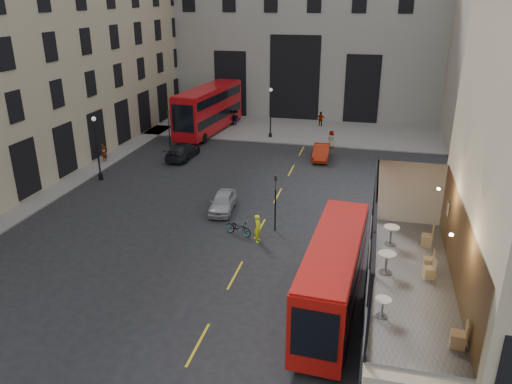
% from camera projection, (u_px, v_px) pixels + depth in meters
% --- Properties ---
extents(ground, '(140.00, 140.00, 0.00)m').
position_uv_depth(ground, '(242.00, 352.00, 21.50)').
color(ground, black).
rests_on(ground, ground).
extents(host_frontage, '(3.00, 11.00, 4.50)m').
position_uv_depth(host_frontage, '(404.00, 331.00, 19.26)').
color(host_frontage, tan).
rests_on(host_frontage, ground).
extents(cafe_floor, '(3.00, 10.00, 0.10)m').
position_uv_depth(cafe_floor, '(411.00, 279.00, 18.41)').
color(cafe_floor, slate).
rests_on(cafe_floor, host_frontage).
extents(gateway, '(35.00, 10.60, 18.00)m').
position_uv_depth(gateway, '(302.00, 37.00, 62.50)').
color(gateway, gray).
rests_on(gateway, ground).
extents(pavement_far, '(40.00, 12.00, 0.12)m').
position_uv_depth(pavement_far, '(278.00, 128.00, 57.13)').
color(pavement_far, slate).
rests_on(pavement_far, ground).
extents(traffic_light_near, '(0.16, 0.20, 3.80)m').
position_uv_depth(traffic_light_near, '(275.00, 196.00, 31.67)').
color(traffic_light_near, black).
rests_on(traffic_light_near, ground).
extents(traffic_light_far, '(0.16, 0.20, 3.80)m').
position_uv_depth(traffic_light_far, '(169.00, 124.00, 49.18)').
color(traffic_light_far, black).
rests_on(traffic_light_far, ground).
extents(street_lamp_a, '(0.36, 0.36, 5.33)m').
position_uv_depth(street_lamp_a, '(98.00, 152.00, 40.59)').
color(street_lamp_a, black).
rests_on(street_lamp_a, ground).
extents(street_lamp_b, '(0.36, 0.36, 5.33)m').
position_uv_depth(street_lamp_b, '(271.00, 116.00, 52.65)').
color(street_lamp_b, black).
rests_on(street_lamp_b, ground).
extents(bus_near, '(2.76, 9.89, 3.90)m').
position_uv_depth(bus_near, '(333.00, 273.00, 23.34)').
color(bus_near, '#A7100B').
rests_on(bus_near, ground).
extents(bus_far, '(4.05, 12.72, 4.99)m').
position_uv_depth(bus_far, '(209.00, 107.00, 54.69)').
color(bus_far, '#A90B0F').
rests_on(bus_far, ground).
extents(car_a, '(2.00, 4.07, 1.34)m').
position_uv_depth(car_a, '(223.00, 202.00, 35.29)').
color(car_a, '#9899A0').
rests_on(car_a, ground).
extents(car_b, '(1.67, 4.20, 1.36)m').
position_uv_depth(car_b, '(321.00, 152.00, 46.42)').
color(car_b, '#A3200A').
rests_on(car_b, ground).
extents(car_c, '(2.09, 4.94, 1.42)m').
position_uv_depth(car_c, '(183.00, 151.00, 46.63)').
color(car_c, black).
rests_on(car_c, ground).
extents(bicycle, '(2.01, 1.22, 1.00)m').
position_uv_depth(bicycle, '(238.00, 228.00, 31.79)').
color(bicycle, gray).
rests_on(bicycle, ground).
extents(cyclist, '(0.46, 0.67, 1.80)m').
position_uv_depth(cyclist, '(258.00, 228.00, 30.78)').
color(cyclist, '#E6FF1A').
rests_on(cyclist, ground).
extents(pedestrian_a, '(0.92, 0.76, 1.71)m').
position_uv_depth(pedestrian_a, '(194.00, 137.00, 50.57)').
color(pedestrian_a, gray).
rests_on(pedestrian_a, ground).
extents(pedestrian_b, '(1.35, 1.40, 1.92)m').
position_uv_depth(pedestrian_b, '(235.00, 118.00, 57.87)').
color(pedestrian_b, gray).
rests_on(pedestrian_b, ground).
extents(pedestrian_c, '(1.09, 0.54, 1.80)m').
position_uv_depth(pedestrian_c, '(321.00, 119.00, 57.61)').
color(pedestrian_c, gray).
rests_on(pedestrian_c, ground).
extents(pedestrian_d, '(1.00, 0.93, 1.71)m').
position_uv_depth(pedestrian_d, '(331.00, 139.00, 49.93)').
color(pedestrian_d, gray).
rests_on(pedestrian_d, ground).
extents(pedestrian_e, '(0.49, 0.72, 1.95)m').
position_uv_depth(pedestrian_e, '(104.00, 152.00, 45.36)').
color(pedestrian_e, gray).
rests_on(pedestrian_e, ground).
extents(cafe_table_near, '(0.53, 0.53, 0.67)m').
position_uv_depth(cafe_table_near, '(383.00, 305.00, 16.03)').
color(cafe_table_near, silver).
rests_on(cafe_table_near, cafe_floor).
extents(cafe_table_mid, '(0.66, 0.66, 0.83)m').
position_uv_depth(cafe_table_mid, '(387.00, 260.00, 18.54)').
color(cafe_table_mid, silver).
rests_on(cafe_table_mid, cafe_floor).
extents(cafe_table_far, '(0.65, 0.65, 0.82)m').
position_uv_depth(cafe_table_far, '(391.00, 233.00, 20.67)').
color(cafe_table_far, white).
rests_on(cafe_table_far, cafe_floor).
extents(cafe_chair_a, '(0.47, 0.47, 0.87)m').
position_uv_depth(cafe_chair_a, '(458.00, 339.00, 14.73)').
color(cafe_chair_a, tan).
rests_on(cafe_chair_a, cafe_floor).
extents(cafe_chair_b, '(0.46, 0.46, 0.78)m').
position_uv_depth(cafe_chair_b, '(429.00, 272.00, 18.34)').
color(cafe_chair_b, '#D5B57A').
rests_on(cafe_chair_b, cafe_floor).
extents(cafe_chair_c, '(0.38, 0.38, 0.75)m').
position_uv_depth(cafe_chair_c, '(429.00, 262.00, 19.01)').
color(cafe_chair_c, tan).
rests_on(cafe_chair_c, cafe_floor).
extents(cafe_chair_d, '(0.50, 0.50, 0.90)m').
position_uv_depth(cafe_chair_d, '(427.00, 240.00, 20.68)').
color(cafe_chair_d, tan).
rests_on(cafe_chair_d, cafe_floor).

